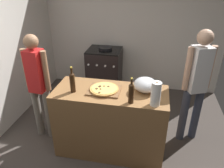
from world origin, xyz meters
TOP-DOWN VIEW (x-y plane):
  - ground_plane at (0.00, 1.26)m, footprint 3.81×3.13m
  - kitchen_wall_rear at (0.00, 2.58)m, footprint 3.81×0.10m
  - kitchen_wall_left at (-1.66, 1.26)m, footprint 0.10×3.13m
  - counter at (0.10, 0.56)m, footprint 1.43×0.61m
  - cutting_board at (0.02, 0.55)m, footprint 0.40×0.32m
  - pizza at (0.02, 0.55)m, footprint 0.36×0.36m
  - mixing_bowl at (0.52, 0.65)m, footprint 0.29×0.29m
  - paper_towel_roll at (0.65, 0.35)m, footprint 0.11×0.11m
  - wine_bottle_dark at (-0.35, 0.46)m, footprint 0.07×0.07m
  - wine_bottle_amber at (0.38, 0.35)m, footprint 0.06×0.06m
  - stove at (-0.35, 2.18)m, footprint 0.65×0.58m
  - person_in_stripes at (-0.94, 0.66)m, footprint 0.37×0.22m
  - person_in_red at (1.18, 1.01)m, footprint 0.37×0.27m

SIDE VIEW (x-z plane):
  - ground_plane at x=0.00m, z-range -0.02..0.00m
  - stove at x=-0.35m, z-range -0.02..0.94m
  - counter at x=0.10m, z-range 0.00..0.93m
  - person_in_stripes at x=-0.94m, z-range 0.11..1.69m
  - cutting_board at x=0.02m, z-range 0.93..0.95m
  - person_in_red at x=1.18m, z-range 0.13..1.78m
  - pizza at x=0.02m, z-range 0.95..0.98m
  - mixing_bowl at x=0.52m, z-range 0.93..1.11m
  - wine_bottle_amber at x=0.38m, z-range 0.91..1.22m
  - paper_towel_roll at x=0.65m, z-range 0.93..1.22m
  - wine_bottle_dark at x=-0.35m, z-range 0.91..1.24m
  - kitchen_wall_rear at x=0.00m, z-range 0.00..2.60m
  - kitchen_wall_left at x=-1.66m, z-range 0.00..2.60m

